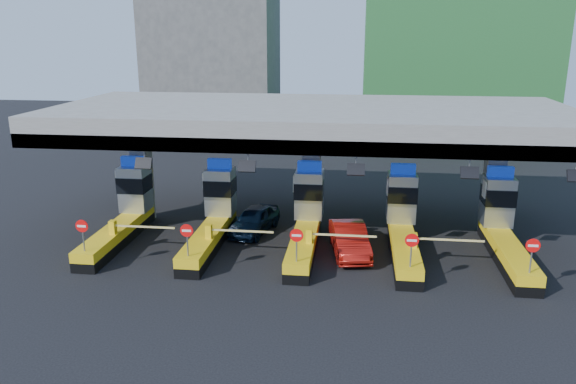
# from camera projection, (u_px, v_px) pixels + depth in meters

# --- Properties ---
(ground) EXTENTS (120.00, 120.00, 0.00)m
(ground) POSITION_uv_depth(u_px,v_px,m) (306.00, 245.00, 29.77)
(ground) COLOR black
(ground) RESTS_ON ground
(toll_canopy) EXTENTS (28.00, 12.09, 7.00)m
(toll_canopy) POSITION_uv_depth(u_px,v_px,m) (312.00, 122.00, 30.82)
(toll_canopy) COLOR slate
(toll_canopy) RESTS_ON ground
(toll_lane_far_left) EXTENTS (4.43, 8.00, 4.16)m
(toll_lane_far_left) POSITION_uv_depth(u_px,v_px,m) (126.00, 211.00, 30.84)
(toll_lane_far_left) COLOR black
(toll_lane_far_left) RESTS_ON ground
(toll_lane_left) EXTENTS (4.43, 8.00, 4.16)m
(toll_lane_left) POSITION_uv_depth(u_px,v_px,m) (214.00, 215.00, 30.24)
(toll_lane_left) COLOR black
(toll_lane_left) RESTS_ON ground
(toll_lane_center) EXTENTS (4.43, 8.00, 4.16)m
(toll_lane_center) POSITION_uv_depth(u_px,v_px,m) (307.00, 218.00, 29.65)
(toll_lane_center) COLOR black
(toll_lane_center) RESTS_ON ground
(toll_lane_right) EXTENTS (4.43, 8.00, 4.16)m
(toll_lane_right) POSITION_uv_depth(u_px,v_px,m) (403.00, 222.00, 29.06)
(toll_lane_right) COLOR black
(toll_lane_right) RESTS_ON ground
(toll_lane_far_right) EXTENTS (4.43, 8.00, 4.16)m
(toll_lane_far_right) POSITION_uv_depth(u_px,v_px,m) (503.00, 226.00, 28.47)
(toll_lane_far_right) COLOR black
(toll_lane_far_right) RESTS_ON ground
(bg_building_concrete) EXTENTS (14.00, 10.00, 18.00)m
(bg_building_concrete) POSITION_uv_depth(u_px,v_px,m) (213.00, 49.00, 63.31)
(bg_building_concrete) COLOR #4C4C49
(bg_building_concrete) RESTS_ON ground
(van) EXTENTS (2.72, 4.60, 1.47)m
(van) POSITION_uv_depth(u_px,v_px,m) (254.00, 220.00, 31.47)
(van) COLOR black
(van) RESTS_ON ground
(red_car) EXTENTS (2.38, 4.86, 1.53)m
(red_car) POSITION_uv_depth(u_px,v_px,m) (349.00, 239.00, 28.42)
(red_car) COLOR maroon
(red_car) RESTS_ON ground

